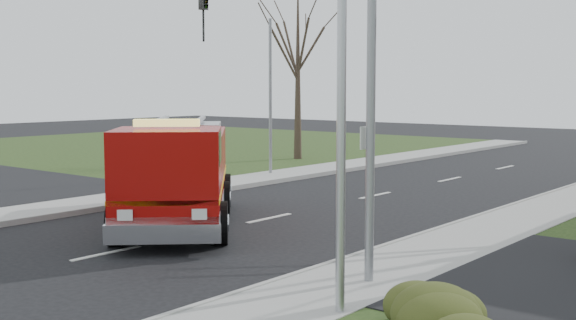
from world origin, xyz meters
The scene contains 8 objects.
ground centered at (0.00, 0.00, 0.00)m, with size 120.00×120.00×0.00m, color black.
sidewalk_right centered at (6.20, 0.00, 0.07)m, with size 2.40×80.00×0.15m, color #9F9F9A.
hedge_corner centered at (9.00, -1.00, 0.58)m, with size 2.80×2.00×0.90m, color #303F17.
bare_tree_left centered at (-10.00, 20.00, 5.56)m, with size 4.50×4.50×9.00m.
traffic_signal_mast centered at (5.21, 1.50, 4.71)m, with size 5.29×0.18×6.80m.
streetlight_pole centered at (7.14, -0.50, 4.55)m, with size 1.48×0.16×8.40m.
utility_pole_far centered at (-6.80, 14.00, 3.50)m, with size 0.14×0.14×7.00m, color gray.
fire_engine centered at (-1.31, 3.45, 1.45)m, with size 7.37×7.63×3.19m.
Camera 1 is at (14.15, -10.43, 4.00)m, focal length 45.00 mm.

